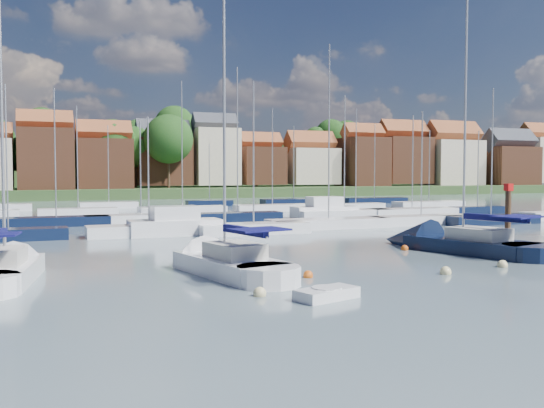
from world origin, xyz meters
name	(u,v)px	position (x,y,z in m)	size (l,w,h in m)	color
ground	(183,216)	(0.00, 40.00, 0.00)	(260.00, 260.00, 0.00)	#485A63
sailboat_left	(8,270)	(-16.53, 3.98, 0.36)	(4.11, 10.18, 13.54)	white
sailboat_centre	(218,264)	(-7.06, 2.35, 0.36)	(4.94, 10.95, 14.45)	white
sailboat_navy	(449,245)	(8.58, 4.82, 0.35)	(6.48, 12.56, 16.80)	black
tender	(327,294)	(-5.05, -5.45, 0.21)	(2.74, 1.86, 0.54)	white
timber_piling	(508,234)	(11.40, 2.90, 1.11)	(0.40, 0.40, 6.40)	#4C331E
buoy_b	(260,296)	(-7.21, -3.97, 0.00)	(0.52, 0.52, 0.52)	beige
buoy_c	(308,278)	(-3.69, -0.86, 0.00)	(0.45, 0.45, 0.45)	#D85914
buoy_d	(445,274)	(2.76, -2.44, 0.00)	(0.55, 0.55, 0.55)	beige
buoy_e	(405,250)	(6.03, 5.84, 0.00)	(0.47, 0.47, 0.47)	#D85914
buoy_f	(502,267)	(6.82, -1.72, 0.00)	(0.53, 0.53, 0.53)	beige
marina_field	(212,214)	(1.91, 35.15, 0.43)	(79.62, 41.41, 15.93)	white
far_shore_town	(108,173)	(2.23, 132.67, 4.61)	(212.46, 90.00, 22.27)	#344C26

